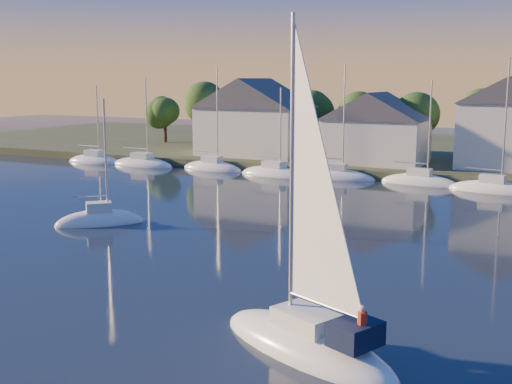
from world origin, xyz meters
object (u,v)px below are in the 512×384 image
Objects in this scene: hero_sailboat at (308,337)px; clubhouse_east at (509,122)px; clubhouse_west at (255,116)px; clubhouse_centre at (376,127)px; drifting_sailboat_left at (100,223)px.

clubhouse_east is at bearing -69.14° from hero_sailboat.
clubhouse_centre is at bearing -3.58° from clubhouse_west.
clubhouse_west is 30.02m from clubhouse_east.
clubhouse_east is at bearing 8.13° from clubhouse_centre.
clubhouse_east is (14.00, 2.00, 0.87)m from clubhouse_centre.
clubhouse_centre is 1.12× the size of drifting_sailboat_left.
clubhouse_centre is at bearing 29.78° from drifting_sailboat_left.
clubhouse_centre is at bearing -171.87° from clubhouse_east.
clubhouse_west reaches higher than clubhouse_centre.
clubhouse_centre is 37.58m from drifting_sailboat_left.
clubhouse_west is 37.62m from drifting_sailboat_left.
drifting_sailboat_left is (-22.13, 14.01, -0.49)m from hero_sailboat.
clubhouse_west is 0.97× the size of hero_sailboat.
clubhouse_east is (30.00, 1.00, 0.07)m from clubhouse_west.
clubhouse_west is at bearing 176.42° from clubhouse_centre.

